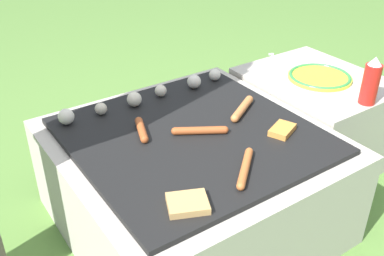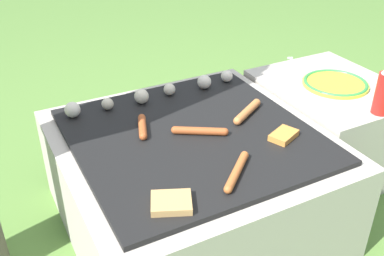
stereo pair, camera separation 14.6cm
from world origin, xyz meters
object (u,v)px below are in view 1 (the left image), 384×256
Objects in this scene: plate_colorful at (320,77)px; fork_utensil at (277,62)px; sausage_front_center at (245,168)px; condiment_bottle at (371,82)px.

fork_utensil is (-0.02, 0.22, -0.01)m from plate_colorful.
sausage_front_center is 0.60× the size of plate_colorful.
sausage_front_center is 0.66m from condiment_bottle.
fork_utensil is at bearing 90.19° from condiment_bottle.
plate_colorful is at bearing 25.60° from sausage_front_center.
fork_utensil is at bearing 96.14° from plate_colorful.
plate_colorful is at bearing 84.78° from condiment_bottle.
condiment_bottle is 0.88× the size of fork_utensil.
sausage_front_center is 0.85× the size of condiment_bottle.
fork_utensil is (-0.00, 0.47, -0.08)m from condiment_bottle.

